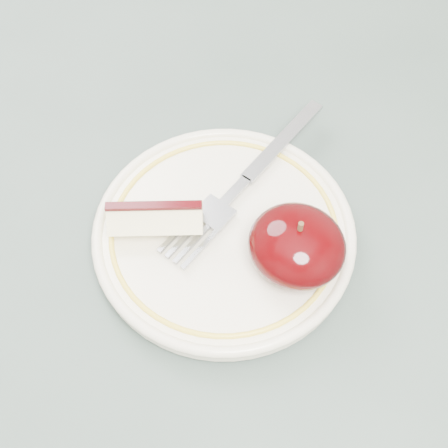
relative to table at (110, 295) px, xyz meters
The scene contains 5 objects.
table is the anchor object (origin of this frame).
plate 0.15m from the table, 36.69° to the left, with size 0.21×0.21×0.02m.
apple_half 0.21m from the table, 26.15° to the left, with size 0.07×0.07×0.05m.
apple_wedge 0.13m from the table, 41.43° to the left, with size 0.08×0.07×0.03m.
fork 0.17m from the table, 56.02° to the left, with size 0.03×0.20×0.00m.
Camera 1 is at (0.23, -0.15, 1.19)m, focal length 50.00 mm.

